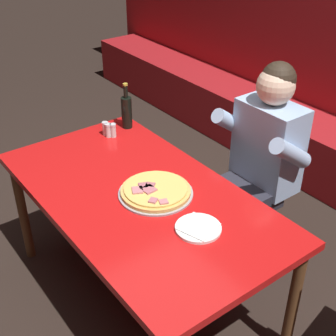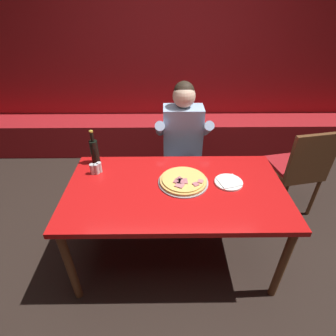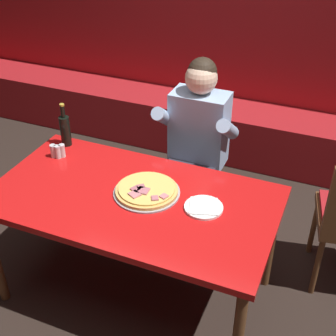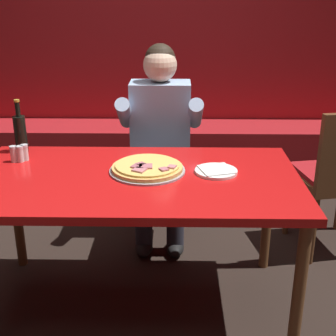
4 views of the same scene
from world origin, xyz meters
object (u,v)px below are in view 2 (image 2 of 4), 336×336
object	(u,v)px
shaker_parmesan	(97,169)
pizza	(183,181)
dining_chair_by_booth	(299,166)
main_dining_table	(175,195)
plate_white_paper	(229,182)
shaker_black_pepper	(100,168)
beer_bottle	(95,151)
shaker_oregano	(92,170)
diner_seated_blue_shirt	(183,143)

from	to	relation	value
shaker_parmesan	pizza	bearing A→B (deg)	-10.86
shaker_parmesan	dining_chair_by_booth	xyz separation A→B (m)	(1.81, 0.37, -0.22)
main_dining_table	plate_white_paper	world-z (taller)	plate_white_paper
pizza	plate_white_paper	bearing A→B (deg)	-1.25
main_dining_table	shaker_black_pepper	distance (m)	0.64
main_dining_table	plate_white_paper	distance (m)	0.41
plate_white_paper	dining_chair_by_booth	bearing A→B (deg)	32.39
main_dining_table	dining_chair_by_booth	world-z (taller)	dining_chair_by_booth
pizza	beer_bottle	bearing A→B (deg)	157.80
pizza	shaker_black_pepper	bearing A→B (deg)	166.91
main_dining_table	shaker_oregano	xyz separation A→B (m)	(-0.64, 0.19, 0.11)
beer_bottle	dining_chair_by_booth	distance (m)	1.88
dining_chair_by_booth	plate_white_paper	bearing A→B (deg)	-147.61
main_dining_table	dining_chair_by_booth	size ratio (longest dim) A/B	1.68
shaker_oregano	shaker_black_pepper	size ratio (longest dim) A/B	1.00
shaker_parmesan	beer_bottle	bearing A→B (deg)	104.31
shaker_oregano	shaker_parmesan	xyz separation A→B (m)	(0.03, 0.00, 0.00)
shaker_oregano	dining_chair_by_booth	size ratio (longest dim) A/B	0.09
shaker_black_pepper	plate_white_paper	bearing A→B (deg)	-9.11
shaker_oregano	main_dining_table	bearing A→B (deg)	-16.17
beer_bottle	shaker_parmesan	bearing A→B (deg)	-75.69
main_dining_table	shaker_parmesan	size ratio (longest dim) A/B	18.59
shaker_oregano	beer_bottle	bearing A→B (deg)	93.16
shaker_black_pepper	diner_seated_blue_shirt	bearing A→B (deg)	37.46
shaker_oregano	dining_chair_by_booth	bearing A→B (deg)	11.45
main_dining_table	plate_white_paper	size ratio (longest dim) A/B	7.61
shaker_parmesan	diner_seated_blue_shirt	world-z (taller)	diner_seated_blue_shirt
pizza	main_dining_table	bearing A→B (deg)	-134.87
main_dining_table	shaker_oregano	size ratio (longest dim) A/B	18.59
main_dining_table	shaker_oregano	world-z (taller)	shaker_oregano
shaker_oregano	shaker_black_pepper	distance (m)	0.06
plate_white_paper	dining_chair_by_booth	xyz separation A→B (m)	(0.80, 0.51, -0.19)
shaker_black_pepper	shaker_parmesan	distance (m)	0.03
beer_bottle	shaker_parmesan	distance (m)	0.18
main_dining_table	diner_seated_blue_shirt	world-z (taller)	diner_seated_blue_shirt
beer_bottle	shaker_parmesan	world-z (taller)	beer_bottle
diner_seated_blue_shirt	dining_chair_by_booth	size ratio (longest dim) A/B	1.34
pizza	diner_seated_blue_shirt	distance (m)	0.68
plate_white_paper	diner_seated_blue_shirt	xyz separation A→B (m)	(-0.30, 0.69, -0.05)
plate_white_paper	shaker_oregano	world-z (taller)	shaker_oregano
dining_chair_by_booth	pizza	bearing A→B (deg)	-156.31
pizza	plate_white_paper	size ratio (longest dim) A/B	1.78
main_dining_table	beer_bottle	size ratio (longest dim) A/B	5.48
plate_white_paper	pizza	bearing A→B (deg)	178.75
pizza	shaker_black_pepper	distance (m)	0.67
dining_chair_by_booth	diner_seated_blue_shirt	bearing A→B (deg)	170.56
pizza	shaker_parmesan	distance (m)	0.68
plate_white_paper	diner_seated_blue_shirt	distance (m)	0.75
beer_bottle	shaker_oregano	size ratio (longest dim) A/B	3.40
main_dining_table	shaker_black_pepper	xyz separation A→B (m)	(-0.59, 0.21, 0.11)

